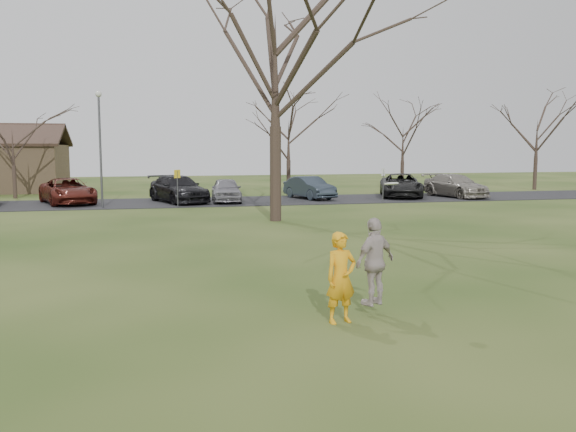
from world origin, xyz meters
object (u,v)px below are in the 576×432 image
at_px(car_6, 401,185).
at_px(lamp_post, 100,135).
at_px(car_3, 178,189).
at_px(car_4, 226,190).
at_px(catching_play, 375,261).
at_px(car_2, 68,191).
at_px(big_tree, 275,62).
at_px(player_defender, 341,278).
at_px(car_7, 456,186).
at_px(car_5, 309,188).

relative_size(car_6, lamp_post, 0.88).
bearing_deg(car_3, car_4, -29.16).
xyz_separation_m(car_4, lamp_post, (-6.99, -2.01, 3.21)).
bearing_deg(catching_play, car_4, 89.46).
height_order(car_2, big_tree, big_tree).
height_order(car_4, lamp_post, lamp_post).
relative_size(player_defender, car_3, 0.32).
distance_m(car_4, lamp_post, 7.95).
relative_size(car_3, car_7, 1.05).
distance_m(player_defender, lamp_post, 24.01).
distance_m(car_4, car_5, 5.54).
distance_m(lamp_post, big_tree, 11.38).
distance_m(catching_play, big_tree, 16.36).
relative_size(catching_play, lamp_post, 0.38).
relative_size(player_defender, car_6, 0.31).
height_order(car_3, big_tree, big_tree).
bearing_deg(car_5, car_2, 163.85).
xyz_separation_m(car_3, car_7, (18.02, -0.33, -0.04)).
relative_size(car_2, big_tree, 0.38).
distance_m(car_2, catching_play, 27.08).
bearing_deg(car_3, car_2, 156.54).
bearing_deg(car_4, lamp_post, -159.83).
bearing_deg(car_2, car_7, -20.52).
height_order(car_5, lamp_post, lamp_post).
relative_size(lamp_post, big_tree, 0.45).
relative_size(car_4, lamp_post, 0.67).
height_order(lamp_post, big_tree, big_tree).
relative_size(player_defender, car_4, 0.41).
bearing_deg(car_3, lamp_post, -169.08).
bearing_deg(car_4, player_defender, -88.25).
bearing_deg(car_6, big_tree, -115.79).
bearing_deg(car_3, player_defender, -105.76).
bearing_deg(car_2, big_tree, -64.54).
bearing_deg(player_defender, catching_play, 11.14).
relative_size(player_defender, car_2, 0.32).
relative_size(car_2, car_4, 1.26).
relative_size(catching_play, big_tree, 0.17).
xyz_separation_m(car_2, car_7, (24.32, -0.74, 0.01)).
distance_m(car_7, lamp_post, 22.53).
bearing_deg(catching_play, car_5, 77.54).
bearing_deg(car_7, lamp_post, 174.59).
distance_m(car_3, catching_play, 25.31).
bearing_deg(car_3, car_7, -20.77).
relative_size(car_6, catching_play, 2.30).
height_order(car_3, car_6, car_3).
bearing_deg(car_2, car_3, -22.51).
distance_m(player_defender, car_5, 26.86).
bearing_deg(player_defender, car_7, 44.83).
distance_m(car_3, car_7, 18.02).
bearing_deg(car_7, car_2, 167.32).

